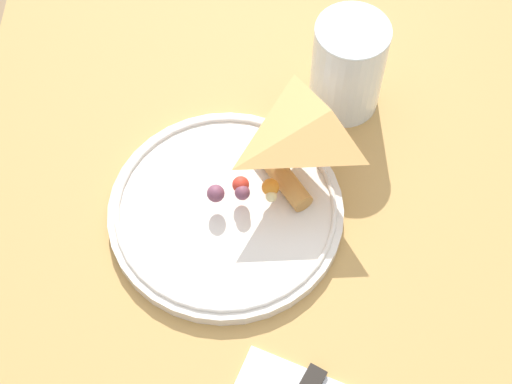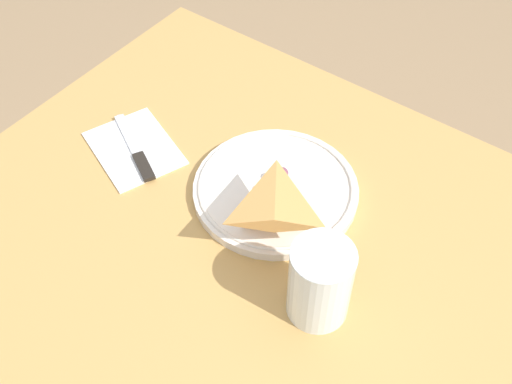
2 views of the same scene
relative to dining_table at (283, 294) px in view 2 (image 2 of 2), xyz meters
name	(u,v)px [view 2 (image 2 of 2)]	position (x,y,z in m)	size (l,w,h in m)	color
dining_table	(283,294)	(0.00, 0.00, 0.00)	(1.11, 0.81, 0.72)	tan
plate_pizza	(276,190)	(0.08, -0.09, 0.12)	(0.27, 0.27, 0.05)	silver
milk_glass	(320,284)	(-0.08, 0.04, 0.16)	(0.09, 0.09, 0.13)	white
napkin_folded	(134,148)	(0.34, -0.03, 0.11)	(0.20, 0.18, 0.00)	white
butter_knife	(135,149)	(0.33, -0.03, 0.11)	(0.16, 0.10, 0.01)	black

